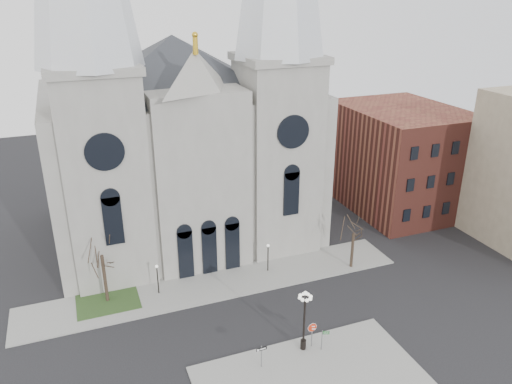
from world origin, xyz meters
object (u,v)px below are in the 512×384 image
object	(u,v)px
stop_sign	(312,330)
globe_lamp	(305,313)
one_way_sign	(261,353)
street_name_sign	(323,338)

from	to	relation	value
stop_sign	globe_lamp	distance (m)	2.09
one_way_sign	street_name_sign	size ratio (longest dim) A/B	1.04
street_name_sign	stop_sign	bearing A→B (deg)	151.56
globe_lamp	street_name_sign	size ratio (longest dim) A/B	2.91
stop_sign	street_name_sign	world-z (taller)	stop_sign
globe_lamp	one_way_sign	distance (m)	4.79
globe_lamp	one_way_sign	xyz separation A→B (m)	(-4.17, -0.77, -2.23)
stop_sign	globe_lamp	size ratio (longest dim) A/B	0.42
stop_sign	one_way_sign	distance (m)	5.06
street_name_sign	globe_lamp	bearing A→B (deg)	173.74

